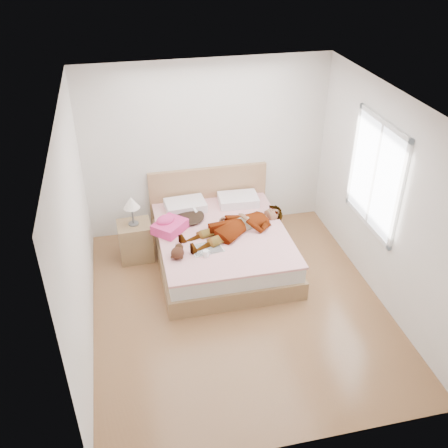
{
  "coord_description": "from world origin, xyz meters",
  "views": [
    {
      "loc": [
        -1.23,
        -4.65,
        4.24
      ],
      "look_at": [
        0.0,
        0.85,
        0.7
      ],
      "focal_mm": 40.0,
      "sensor_mm": 36.0,
      "label": 1
    }
  ],
  "objects_px": {
    "phone": "(195,210)",
    "plush_toy": "(178,252)",
    "coffee_mug": "(206,253)",
    "woman": "(236,223)",
    "towel": "(169,225)",
    "nightstand": "(135,238)",
    "bed": "(221,243)",
    "magazine": "(207,249)"
  },
  "relations": [
    {
      "from": "bed",
      "to": "coffee_mug",
      "type": "height_order",
      "value": "bed"
    },
    {
      "from": "bed",
      "to": "plush_toy",
      "type": "height_order",
      "value": "bed"
    },
    {
      "from": "woman",
      "to": "phone",
      "type": "bearing_deg",
      "value": -150.22
    },
    {
      "from": "woman",
      "to": "plush_toy",
      "type": "bearing_deg",
      "value": -84.47
    },
    {
      "from": "bed",
      "to": "plush_toy",
      "type": "xyz_separation_m",
      "value": [
        -0.68,
        -0.53,
        0.31
      ]
    },
    {
      "from": "coffee_mug",
      "to": "towel",
      "type": "bearing_deg",
      "value": 118.89
    },
    {
      "from": "woman",
      "to": "nightstand",
      "type": "distance_m",
      "value": 1.45
    },
    {
      "from": "nightstand",
      "to": "towel",
      "type": "bearing_deg",
      "value": -22.85
    },
    {
      "from": "bed",
      "to": "plush_toy",
      "type": "bearing_deg",
      "value": -141.97
    },
    {
      "from": "phone",
      "to": "bed",
      "type": "xyz_separation_m",
      "value": [
        0.3,
        -0.32,
        -0.39
      ]
    },
    {
      "from": "phone",
      "to": "towel",
      "type": "xyz_separation_m",
      "value": [
        -0.41,
        -0.21,
        -0.07
      ]
    },
    {
      "from": "coffee_mug",
      "to": "nightstand",
      "type": "relative_size",
      "value": 0.12
    },
    {
      "from": "woman",
      "to": "plush_toy",
      "type": "height_order",
      "value": "woman"
    },
    {
      "from": "bed",
      "to": "woman",
      "type": "bearing_deg",
      "value": -23.07
    },
    {
      "from": "woman",
      "to": "magazine",
      "type": "xyz_separation_m",
      "value": [
        -0.48,
        -0.36,
        -0.1
      ]
    },
    {
      "from": "phone",
      "to": "towel",
      "type": "distance_m",
      "value": 0.46
    },
    {
      "from": "phone",
      "to": "plush_toy",
      "type": "relative_size",
      "value": 0.3
    },
    {
      "from": "phone",
      "to": "plush_toy",
      "type": "height_order",
      "value": "phone"
    },
    {
      "from": "phone",
      "to": "towel",
      "type": "height_order",
      "value": "towel"
    },
    {
      "from": "towel",
      "to": "coffee_mug",
      "type": "bearing_deg",
      "value": -61.11
    },
    {
      "from": "coffee_mug",
      "to": "nightstand",
      "type": "bearing_deg",
      "value": 133.61
    },
    {
      "from": "bed",
      "to": "coffee_mug",
      "type": "bearing_deg",
      "value": -118.8
    },
    {
      "from": "bed",
      "to": "magazine",
      "type": "distance_m",
      "value": 0.58
    },
    {
      "from": "bed",
      "to": "coffee_mug",
      "type": "distance_m",
      "value": 0.73
    },
    {
      "from": "woman",
      "to": "bed",
      "type": "xyz_separation_m",
      "value": [
        -0.2,
        0.08,
        -0.35
      ]
    },
    {
      "from": "magazine",
      "to": "phone",
      "type": "bearing_deg",
      "value": 91.56
    },
    {
      "from": "towel",
      "to": "coffee_mug",
      "type": "height_order",
      "value": "towel"
    },
    {
      "from": "woman",
      "to": "plush_toy",
      "type": "relative_size",
      "value": 5.74
    },
    {
      "from": "towel",
      "to": "plush_toy",
      "type": "relative_size",
      "value": 1.95
    },
    {
      "from": "plush_toy",
      "to": "woman",
      "type": "bearing_deg",
      "value": 27.09
    },
    {
      "from": "magazine",
      "to": "nightstand",
      "type": "height_order",
      "value": "nightstand"
    },
    {
      "from": "phone",
      "to": "nightstand",
      "type": "height_order",
      "value": "nightstand"
    },
    {
      "from": "bed",
      "to": "magazine",
      "type": "xyz_separation_m",
      "value": [
        -0.28,
        -0.44,
        0.24
      ]
    },
    {
      "from": "towel",
      "to": "woman",
      "type": "bearing_deg",
      "value": -11.69
    },
    {
      "from": "nightstand",
      "to": "coffee_mug",
      "type": "bearing_deg",
      "value": -46.39
    },
    {
      "from": "towel",
      "to": "phone",
      "type": "bearing_deg",
      "value": 27.7
    },
    {
      "from": "phone",
      "to": "coffee_mug",
      "type": "relative_size",
      "value": 0.73
    },
    {
      "from": "woman",
      "to": "towel",
      "type": "height_order",
      "value": "towel"
    },
    {
      "from": "plush_toy",
      "to": "nightstand",
      "type": "distance_m",
      "value": 1.0
    },
    {
      "from": "phone",
      "to": "plush_toy",
      "type": "xyz_separation_m",
      "value": [
        -0.37,
        -0.85,
        -0.08
      ]
    },
    {
      "from": "magazine",
      "to": "nightstand",
      "type": "distance_m",
      "value": 1.18
    },
    {
      "from": "towel",
      "to": "plush_toy",
      "type": "distance_m",
      "value": 0.63
    }
  ]
}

